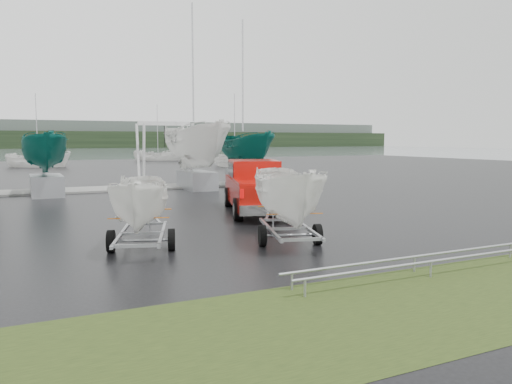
% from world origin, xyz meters
% --- Properties ---
extents(ground_plane, '(120.00, 120.00, 0.00)m').
position_xyz_m(ground_plane, '(0.00, 0.00, 0.00)').
color(ground_plane, black).
rests_on(ground_plane, ground).
extents(lake, '(300.00, 300.00, 0.00)m').
position_xyz_m(lake, '(0.00, 100.00, -0.01)').
color(lake, slate).
rests_on(lake, ground).
extents(grass_verge, '(40.00, 40.00, 0.00)m').
position_xyz_m(grass_verge, '(0.00, -11.00, 0.00)').
color(grass_verge, black).
rests_on(grass_verge, ground).
extents(dock, '(30.00, 3.00, 0.12)m').
position_xyz_m(dock, '(0.00, 13.00, 0.05)').
color(dock, gray).
rests_on(dock, ground).
extents(treeline, '(300.00, 8.00, 6.00)m').
position_xyz_m(treeline, '(0.00, 170.00, 3.00)').
color(treeline, black).
rests_on(treeline, ground).
extents(far_hill, '(300.00, 6.00, 10.00)m').
position_xyz_m(far_hill, '(0.00, 178.00, 5.00)').
color(far_hill, '#4C5651').
rests_on(far_hill, ground).
extents(pickup_truck, '(3.98, 6.72, 2.12)m').
position_xyz_m(pickup_truck, '(4.94, 1.04, 1.10)').
color(pickup_truck, '#A00E08').
rests_on(pickup_truck, ground).
extents(trailer_hitched, '(2.21, 3.79, 5.11)m').
position_xyz_m(trailer_hitched, '(2.91, -5.35, 2.77)').
color(trailer_hitched, '#989BA0').
rests_on(trailer_hitched, ground).
extents(trailer_parked, '(2.23, 3.79, 4.54)m').
position_xyz_m(trailer_parked, '(-1.07, -4.29, 2.47)').
color(trailer_parked, '#989BA0').
rests_on(trailer_parked, ground).
extents(boat_hoist, '(3.30, 2.18, 4.12)m').
position_xyz_m(boat_hoist, '(4.32, 13.00, 2.67)').
color(boat_hoist, silver).
rests_on(boat_hoist, ground).
extents(keelboat_1, '(2.29, 3.20, 7.18)m').
position_xyz_m(keelboat_1, '(-2.69, 11.20, 3.61)').
color(keelboat_1, '#989BA0').
rests_on(keelboat_1, ground).
extents(keelboat_2, '(2.91, 3.20, 11.09)m').
position_xyz_m(keelboat_2, '(5.73, 11.00, 4.63)').
color(keelboat_2, '#989BA0').
rests_on(keelboat_2, ground).
extents(keelboat_3, '(2.37, 3.20, 10.53)m').
position_xyz_m(keelboat_3, '(9.15, 11.30, 3.75)').
color(keelboat_3, '#989BA0').
rests_on(keelboat_3, ground).
extents(mast_rack_2, '(7.00, 0.56, 0.06)m').
position_xyz_m(mast_rack_2, '(4.00, -9.50, 0.35)').
color(mast_rack_2, '#989BA0').
rests_on(mast_rack_2, ground).
extents(moored_boat_1, '(3.54, 3.50, 11.54)m').
position_xyz_m(moored_boat_1, '(-1.97, 41.90, 0.00)').
color(moored_boat_1, silver).
rests_on(moored_boat_1, ground).
extents(moored_boat_2, '(3.10, 3.14, 11.21)m').
position_xyz_m(moored_boat_2, '(17.57, 32.86, 0.01)').
color(moored_boat_2, silver).
rests_on(moored_boat_2, ground).
extents(moored_boat_3, '(3.39, 3.35, 11.48)m').
position_xyz_m(moored_boat_3, '(14.22, 53.01, 0.00)').
color(moored_boat_3, silver).
rests_on(moored_boat_3, ground).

